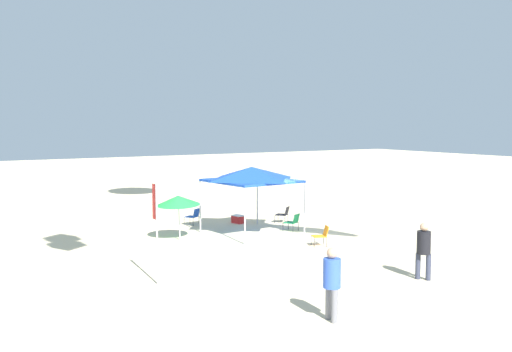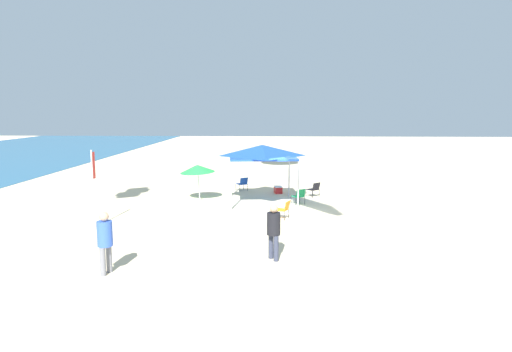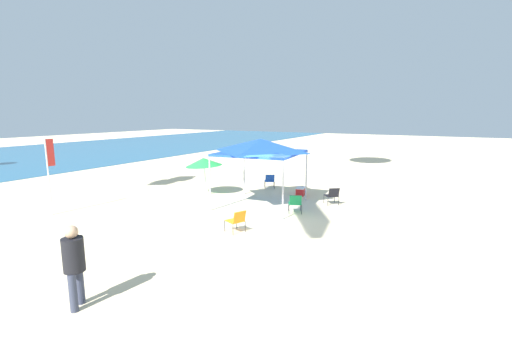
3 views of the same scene
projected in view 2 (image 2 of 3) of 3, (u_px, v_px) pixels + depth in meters
The scene contains 11 objects.
ground at pixel (295, 211), 22.86m from camera, with size 120.00×120.00×0.10m, color beige.
canopy_tent at pixel (262, 151), 24.46m from camera, with size 3.82×3.70×3.02m.
beach_umbrella at pixel (197, 169), 25.04m from camera, with size 1.85×1.85×2.00m.
folding_chair_near_cooler at pixel (284, 208), 21.04m from camera, with size 0.72×0.78×0.82m.
folding_chair_left_of_tent at pixel (243, 183), 28.17m from camera, with size 0.80×0.77×0.82m.
folding_chair_facing_ocean at pixel (314, 188), 26.25m from camera, with size 0.81×0.79×0.82m.
folding_chair_right_of_tent at pixel (299, 195), 24.19m from camera, with size 0.79×0.74×0.82m.
cooler_box at pixel (278, 190), 27.46m from camera, with size 0.69×0.53×0.40m.
banner_flag at pixel (93, 181), 19.40m from camera, with size 0.36×0.06×3.21m.
person_by_tent at pixel (274, 227), 15.27m from camera, with size 0.44×0.44×1.84m.
person_far_stroller at pixel (105, 238), 13.95m from camera, with size 0.50×0.45×1.88m.
Camera 2 is at (-22.44, 0.87, 4.89)m, focal length 33.28 mm.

